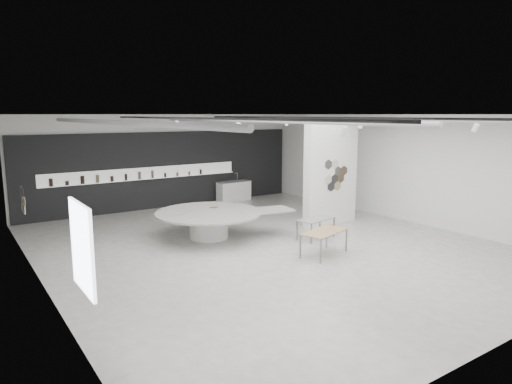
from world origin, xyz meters
TOP-DOWN VIEW (x-y plane):
  - room at (-0.09, -0.00)m, footprint 12.02×14.02m
  - back_wall_display at (-0.08, 6.93)m, footprint 11.80×0.27m
  - partition_column at (3.50, 1.00)m, footprint 2.20×0.38m
  - display_island at (-0.92, 1.64)m, footprint 4.43×3.80m
  - sample_table_wood at (0.78, -1.65)m, footprint 1.56×1.07m
  - sample_table_stone at (1.72, -0.27)m, footprint 1.32×0.83m
  - kitchen_counter at (2.92, 6.52)m, footprint 1.56×0.65m

SIDE VIEW (x-z plane):
  - kitchen_counter at x=2.92m, z-range -0.17..1.05m
  - display_island at x=-0.92m, z-range 0.12..0.97m
  - sample_table_stone at x=1.72m, z-range 0.26..0.89m
  - sample_table_wood at x=0.78m, z-range 0.28..0.95m
  - back_wall_display at x=-0.08m, z-range -0.01..3.09m
  - partition_column at x=3.50m, z-range 0.00..3.60m
  - room at x=-0.09m, z-range 0.16..3.98m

